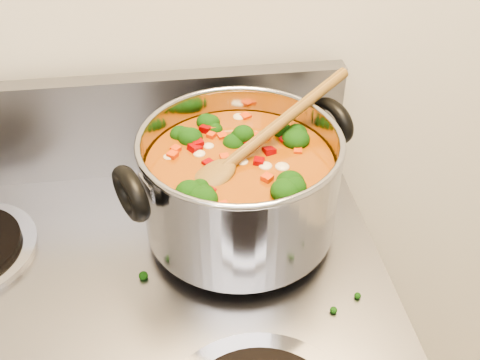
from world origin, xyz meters
name	(u,v)px	position (x,y,z in m)	size (l,w,h in m)	color
stockpot	(240,184)	(0.18, 1.30, 1.00)	(0.31, 0.25, 0.15)	#A6A6AE
wooden_spoon	(249,148)	(0.19, 1.31, 1.05)	(0.24, 0.18, 0.08)	brown
cooktop_crumbs	(267,222)	(0.21, 1.31, 0.92)	(0.35, 0.31, 0.01)	black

